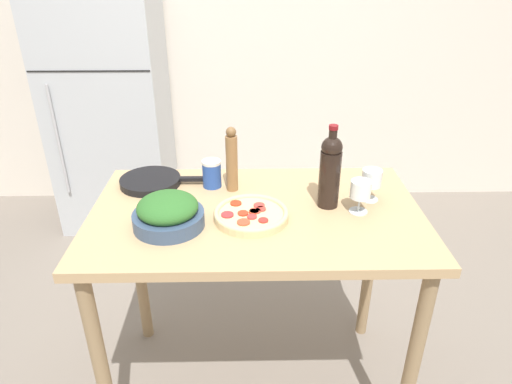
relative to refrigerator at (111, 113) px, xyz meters
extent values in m
plane|color=slate|center=(1.01, -1.63, -0.84)|extent=(14.00, 14.00, 0.00)
cube|color=silver|center=(1.01, 0.36, 0.46)|extent=(6.40, 0.06, 2.60)
cube|color=#B7BCC1|center=(0.00, 0.00, 0.00)|extent=(0.77, 0.63, 1.68)
cube|color=black|center=(0.00, -0.31, 0.37)|extent=(0.76, 0.01, 0.01)
cylinder|color=#B2B2B7|center=(-0.27, -0.33, -0.08)|extent=(0.02, 0.02, 0.75)
cube|color=tan|center=(1.01, -1.63, 0.10)|extent=(1.29, 0.78, 0.04)
cylinder|color=#967A55|center=(0.43, -1.96, -0.38)|extent=(0.06, 0.06, 0.92)
cylinder|color=#967A55|center=(1.59, -1.96, -0.38)|extent=(0.06, 0.06, 0.92)
cylinder|color=#967A55|center=(0.43, -1.30, -0.38)|extent=(0.06, 0.06, 0.92)
cylinder|color=#967A55|center=(1.59, -1.30, -0.38)|extent=(0.06, 0.06, 0.92)
cylinder|color=black|center=(1.29, -1.60, 0.24)|extent=(0.08, 0.08, 0.23)
sphere|color=black|center=(1.29, -1.60, 0.37)|extent=(0.08, 0.08, 0.08)
cylinder|color=black|center=(1.29, -1.60, 0.40)|extent=(0.03, 0.03, 0.07)
cylinder|color=maroon|center=(1.29, -1.60, 0.45)|extent=(0.03, 0.03, 0.02)
cylinder|color=silver|center=(1.40, -1.65, 0.12)|extent=(0.07, 0.07, 0.00)
cylinder|color=silver|center=(1.40, -1.65, 0.16)|extent=(0.01, 0.01, 0.06)
cylinder|color=white|center=(1.40, -1.65, 0.22)|extent=(0.08, 0.08, 0.07)
cylinder|color=maroon|center=(1.40, -1.65, 0.20)|extent=(0.07, 0.07, 0.03)
cylinder|color=silver|center=(1.47, -1.55, 0.12)|extent=(0.07, 0.07, 0.00)
cylinder|color=silver|center=(1.47, -1.55, 0.16)|extent=(0.01, 0.01, 0.06)
cylinder|color=white|center=(1.47, -1.55, 0.22)|extent=(0.08, 0.08, 0.07)
cylinder|color=maroon|center=(1.47, -1.55, 0.19)|extent=(0.07, 0.07, 0.01)
cylinder|color=olive|center=(0.91, -1.45, 0.24)|extent=(0.05, 0.05, 0.24)
sphere|color=brown|center=(0.91, -1.45, 0.38)|extent=(0.04, 0.04, 0.04)
cylinder|color=#384C6B|center=(0.69, -1.74, 0.15)|extent=(0.26, 0.26, 0.06)
ellipsoid|color=#2D6628|center=(0.69, -1.74, 0.20)|extent=(0.22, 0.22, 0.09)
cylinder|color=#DBC189|center=(0.99, -1.69, 0.13)|extent=(0.28, 0.28, 0.02)
torus|color=#DBC189|center=(0.99, -1.69, 0.15)|extent=(0.28, 0.28, 0.02)
cylinder|color=#CD4332|center=(1.00, -1.68, 0.15)|extent=(0.04, 0.04, 0.01)
cylinder|color=red|center=(1.03, -1.75, 0.15)|extent=(0.04, 0.04, 0.01)
cylinder|color=red|center=(0.90, -1.71, 0.15)|extent=(0.05, 0.05, 0.01)
cylinder|color=red|center=(1.02, -1.64, 0.15)|extent=(0.04, 0.04, 0.01)
cylinder|color=#E7452B|center=(0.96, -1.77, 0.15)|extent=(0.05, 0.05, 0.01)
cylinder|color=red|center=(0.99, -1.73, 0.15)|extent=(0.04, 0.04, 0.01)
cylinder|color=red|center=(1.03, -1.67, 0.15)|extent=(0.04, 0.04, 0.01)
cylinder|color=red|center=(1.00, -1.69, 0.15)|extent=(0.04, 0.04, 0.01)
cylinder|color=red|center=(0.93, -1.62, 0.15)|extent=(0.04, 0.04, 0.01)
cylinder|color=red|center=(0.96, -1.70, 0.15)|extent=(0.04, 0.04, 0.01)
cylinder|color=#284CA3|center=(0.83, -1.42, 0.17)|extent=(0.08, 0.08, 0.11)
cylinder|color=white|center=(0.83, -1.42, 0.23)|extent=(0.08, 0.08, 0.01)
cylinder|color=black|center=(0.56, -1.40, 0.14)|extent=(0.26, 0.26, 0.03)
cylinder|color=black|center=(0.56, -1.40, 0.14)|extent=(0.21, 0.21, 0.02)
cube|color=black|center=(0.76, -1.40, 0.15)|extent=(0.16, 0.03, 0.02)
camera|label=1|loc=(0.98, -3.17, 1.00)|focal=32.00mm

